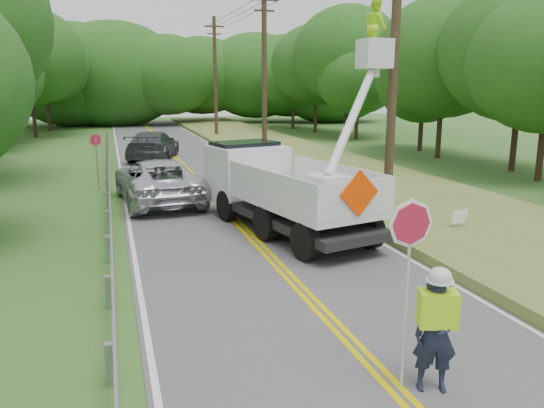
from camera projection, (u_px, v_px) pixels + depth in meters
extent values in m
plane|color=#315A1B|center=(383.00, 377.00, 8.37)|extent=(140.00, 140.00, 0.00)
cube|color=#4D4E50|center=(214.00, 198.00, 21.43)|extent=(7.20, 96.00, 0.02)
cube|color=#D6BF00|center=(212.00, 198.00, 21.40)|extent=(0.12, 96.00, 0.00)
cube|color=#D6BF00|center=(217.00, 198.00, 21.46)|extent=(0.12, 96.00, 0.00)
cube|color=silver|center=(126.00, 203.00, 20.45)|extent=(0.12, 96.00, 0.00)
cube|color=silver|center=(295.00, 193.00, 22.41)|extent=(0.12, 96.00, 0.00)
cube|color=gray|center=(109.00, 365.00, 8.06)|extent=(0.12, 0.14, 0.70)
cube|color=gray|center=(109.00, 292.00, 10.86)|extent=(0.12, 0.14, 0.70)
cube|color=gray|center=(108.00, 250.00, 13.66)|extent=(0.12, 0.14, 0.70)
cube|color=gray|center=(108.00, 222.00, 16.46)|extent=(0.12, 0.14, 0.70)
cube|color=gray|center=(108.00, 202.00, 19.26)|extent=(0.12, 0.14, 0.70)
cube|color=gray|center=(108.00, 187.00, 22.06)|extent=(0.12, 0.14, 0.70)
cube|color=gray|center=(107.00, 175.00, 24.86)|extent=(0.12, 0.14, 0.70)
cube|color=gray|center=(107.00, 166.00, 27.66)|extent=(0.12, 0.14, 0.70)
cube|color=gray|center=(107.00, 158.00, 30.46)|extent=(0.12, 0.14, 0.70)
cube|color=gray|center=(107.00, 152.00, 33.26)|extent=(0.12, 0.14, 0.70)
cube|color=gray|center=(107.00, 147.00, 36.06)|extent=(0.12, 0.14, 0.70)
cube|color=gray|center=(107.00, 142.00, 38.86)|extent=(0.12, 0.14, 0.70)
cube|color=gray|center=(107.00, 139.00, 41.66)|extent=(0.12, 0.14, 0.70)
cube|color=gray|center=(110.00, 185.00, 21.10)|extent=(0.05, 48.00, 0.34)
cylinder|color=black|center=(394.00, 68.00, 17.09)|extent=(0.30, 0.30, 10.00)
cylinder|color=black|center=(264.00, 76.00, 31.09)|extent=(0.30, 0.30, 10.00)
cube|color=black|center=(264.00, 11.00, 30.30)|extent=(1.20, 0.10, 0.10)
cylinder|color=black|center=(215.00, 78.00, 45.09)|extent=(0.30, 0.30, 10.00)
cube|color=black|center=(214.00, 26.00, 44.17)|extent=(1.60, 0.12, 0.12)
cube|color=black|center=(214.00, 34.00, 44.30)|extent=(1.20, 0.10, 0.10)
cube|color=#586828|center=(373.00, 185.00, 23.42)|extent=(7.00, 96.00, 0.30)
cylinder|color=#332319|center=(34.00, 114.00, 45.52)|extent=(0.32, 0.32, 3.95)
ellipsoid|color=#294D19|center=(28.00, 56.00, 44.46)|extent=(9.23, 9.23, 8.12)
cylinder|color=#332319|center=(48.00, 112.00, 52.23)|extent=(0.32, 0.32, 3.67)
ellipsoid|color=#294D19|center=(44.00, 65.00, 51.25)|extent=(8.56, 8.56, 7.53)
cylinder|color=#332319|center=(541.00, 147.00, 25.02)|extent=(0.32, 0.32, 3.20)
cylinder|color=#332319|center=(515.00, 137.00, 27.91)|extent=(0.32, 0.32, 3.62)
ellipsoid|color=#294D19|center=(523.00, 49.00, 26.94)|extent=(8.44, 8.44, 7.43)
cylinder|color=#332319|center=(439.00, 130.00, 32.85)|extent=(0.32, 0.32, 3.54)
ellipsoid|color=#294D19|center=(444.00, 57.00, 31.90)|extent=(8.26, 8.26, 7.27)
cylinder|color=#332319|center=(421.00, 131.00, 36.55)|extent=(0.32, 0.32, 2.74)
ellipsoid|color=#294D19|center=(424.00, 81.00, 35.81)|extent=(6.38, 6.38, 5.62)
cylinder|color=#332319|center=(356.00, 122.00, 44.14)|extent=(0.32, 0.32, 2.91)
ellipsoid|color=#294D19|center=(358.00, 78.00, 43.36)|extent=(6.80, 6.80, 5.98)
cylinder|color=#332319|center=(346.00, 114.00, 46.17)|extent=(0.32, 0.32, 4.02)
ellipsoid|color=#294D19|center=(348.00, 55.00, 45.09)|extent=(9.38, 9.38, 8.25)
cylinder|color=#332319|center=(315.00, 113.00, 50.58)|extent=(0.32, 0.32, 3.65)
ellipsoid|color=#294D19|center=(316.00, 65.00, 49.60)|extent=(8.51, 8.51, 7.49)
cylinder|color=#332319|center=(293.00, 115.00, 55.35)|extent=(0.32, 0.32, 2.85)
ellipsoid|color=#294D19|center=(293.00, 80.00, 54.58)|extent=(6.66, 6.66, 5.86)
ellipsoid|color=#294D19|center=(26.00, 75.00, 57.18)|extent=(11.01, 8.26, 8.26)
ellipsoid|color=#294D19|center=(73.00, 75.00, 57.74)|extent=(14.98, 11.23, 11.23)
ellipsoid|color=#294D19|center=(114.00, 75.00, 58.72)|extent=(15.58, 11.68, 11.68)
ellipsoid|color=#294D19|center=(166.00, 75.00, 58.64)|extent=(11.69, 8.77, 8.77)
ellipsoid|color=#294D19|center=(202.00, 76.00, 63.11)|extent=(12.07, 9.05, 9.05)
ellipsoid|color=#294D19|center=(256.00, 76.00, 64.18)|extent=(13.49, 10.12, 10.12)
ellipsoid|color=#294D19|center=(289.00, 76.00, 64.46)|extent=(13.07, 9.80, 9.80)
ellipsoid|color=#294D19|center=(332.00, 76.00, 63.91)|extent=(15.35, 11.51, 11.51)
imported|color=#191E33|center=(436.00, 334.00, 7.81)|extent=(0.76, 0.63, 1.78)
cube|color=#9CDA14|center=(438.00, 309.00, 7.72)|extent=(0.63, 0.50, 0.54)
ellipsoid|color=silver|center=(440.00, 276.00, 7.62)|extent=(0.33, 0.33, 0.27)
cylinder|color=#B7B7B7|center=(406.00, 309.00, 7.81)|extent=(0.04, 0.04, 2.50)
cylinder|color=#A71936|center=(411.00, 223.00, 7.52)|extent=(0.71, 0.06, 0.71)
cylinder|color=black|center=(305.00, 241.00, 13.76)|extent=(0.54, 1.07, 1.02)
cylinder|color=black|center=(370.00, 230.00, 14.79)|extent=(0.54, 1.07, 1.02)
cylinder|color=black|center=(265.00, 223.00, 15.56)|extent=(0.54, 1.07, 1.02)
cylinder|color=black|center=(325.00, 214.00, 16.59)|extent=(0.54, 1.07, 1.02)
cylinder|color=black|center=(227.00, 206.00, 17.82)|extent=(0.54, 1.07, 1.02)
cylinder|color=black|center=(281.00, 199.00, 18.85)|extent=(0.54, 1.07, 1.02)
cube|color=black|center=(291.00, 214.00, 16.33)|extent=(3.70, 7.15, 0.27)
cube|color=silver|center=(304.00, 202.00, 15.58)|extent=(3.48, 5.32, 0.23)
cube|color=silver|center=(268.00, 188.00, 14.88)|extent=(1.15, 4.79, 0.96)
cube|color=silver|center=(338.00, 180.00, 16.05)|extent=(1.15, 4.79, 0.96)
cube|color=silver|center=(357.00, 199.00, 13.41)|extent=(2.40, 0.61, 0.96)
cube|color=silver|center=(248.00, 173.00, 18.58)|extent=(2.79, 2.51, 1.92)
cube|color=black|center=(245.00, 153.00, 18.61)|extent=(2.39, 1.83, 0.80)
cube|color=silver|center=(328.00, 191.00, 14.47)|extent=(1.15, 1.15, 0.85)
cube|color=silver|center=(375.00, 54.00, 16.79)|extent=(0.91, 0.91, 0.91)
imported|color=#9CDA14|center=(376.00, 26.00, 16.61)|extent=(0.62, 0.80, 1.65)
cube|color=#F53B01|center=(359.00, 193.00, 13.31)|extent=(1.18, 0.31, 1.21)
imported|color=silver|center=(158.00, 181.00, 20.55)|extent=(3.29, 6.28, 1.69)
imported|color=#3D4145|center=(153.00, 145.00, 32.46)|extent=(3.97, 6.31, 1.70)
cylinder|color=gray|center=(97.00, 164.00, 22.93)|extent=(0.06, 0.06, 2.28)
cylinder|color=#A71936|center=(96.00, 140.00, 22.70)|extent=(0.48, 0.25, 0.52)
cube|color=white|center=(460.00, 217.00, 15.97)|extent=(0.56, 0.08, 0.39)
cylinder|color=gray|center=(452.00, 228.00, 15.98)|extent=(0.02, 0.02, 0.56)
cylinder|color=gray|center=(465.00, 227.00, 16.11)|extent=(0.02, 0.02, 0.56)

